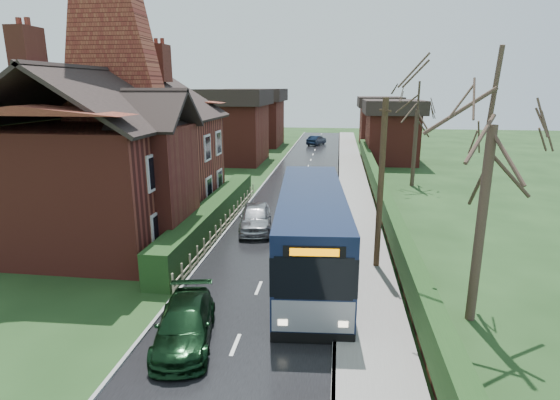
# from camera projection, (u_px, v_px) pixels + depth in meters

# --- Properties ---
(ground) EXTENTS (140.00, 140.00, 0.00)m
(ground) POSITION_uv_depth(u_px,v_px,m) (267.00, 268.00, 19.32)
(ground) COLOR #294C20
(ground) RESTS_ON ground
(road) EXTENTS (6.00, 100.00, 0.02)m
(road) POSITION_uv_depth(u_px,v_px,m) (291.00, 208.00, 28.91)
(road) COLOR black
(road) RESTS_ON ground
(pavement) EXTENTS (2.50, 100.00, 0.14)m
(pavement) POSITION_uv_depth(u_px,v_px,m) (356.00, 210.00, 28.35)
(pavement) COLOR slate
(pavement) RESTS_ON ground
(kerb_right) EXTENTS (0.12, 100.00, 0.14)m
(kerb_right) POSITION_uv_depth(u_px,v_px,m) (338.00, 209.00, 28.50)
(kerb_right) COLOR gray
(kerb_right) RESTS_ON ground
(kerb_left) EXTENTS (0.12, 100.00, 0.10)m
(kerb_left) POSITION_uv_depth(u_px,v_px,m) (246.00, 206.00, 29.29)
(kerb_left) COLOR gray
(kerb_left) RESTS_ON ground
(front_hedge) EXTENTS (1.20, 16.00, 1.60)m
(front_hedge) POSITION_uv_depth(u_px,v_px,m) (212.00, 216.00, 24.42)
(front_hedge) COLOR black
(front_hedge) RESTS_ON ground
(picket_fence) EXTENTS (0.10, 16.00, 0.90)m
(picket_fence) POSITION_uv_depth(u_px,v_px,m) (226.00, 222.00, 24.41)
(picket_fence) COLOR tan
(picket_fence) RESTS_ON ground
(right_wall_hedge) EXTENTS (0.60, 50.00, 1.80)m
(right_wall_hedge) POSITION_uv_depth(u_px,v_px,m) (381.00, 196.00, 27.91)
(right_wall_hedge) COLOR maroon
(right_wall_hedge) RESTS_ON ground
(brick_house) EXTENTS (9.30, 14.60, 10.30)m
(brick_house) POSITION_uv_depth(u_px,v_px,m) (123.00, 151.00, 23.93)
(brick_house) COLOR maroon
(brick_house) RESTS_ON ground
(bus) EXTENTS (3.55, 11.86, 3.55)m
(bus) POSITION_uv_depth(u_px,v_px,m) (311.00, 231.00, 18.76)
(bus) COLOR black
(bus) RESTS_ON ground
(car_silver) EXTENTS (2.36, 4.53, 1.47)m
(car_silver) POSITION_uv_depth(u_px,v_px,m) (255.00, 217.00, 24.39)
(car_silver) COLOR #B3B5B9
(car_silver) RESTS_ON ground
(car_green) EXTENTS (2.51, 4.42, 1.21)m
(car_green) POSITION_uv_depth(u_px,v_px,m) (185.00, 324.00, 13.61)
(car_green) COLOR black
(car_green) RESTS_ON ground
(car_distant) EXTENTS (2.67, 4.18, 1.30)m
(car_distant) POSITION_uv_depth(u_px,v_px,m) (316.00, 140.00, 60.56)
(car_distant) COLOR black
(car_distant) RESTS_ON ground
(bus_stop_sign) EXTENTS (0.12, 0.40, 2.66)m
(bus_stop_sign) POSITION_uv_depth(u_px,v_px,m) (341.00, 254.00, 16.28)
(bus_stop_sign) COLOR slate
(bus_stop_sign) RESTS_ON ground
(telegraph_pole) EXTENTS (0.41, 0.92, 7.39)m
(telegraph_pole) POSITION_uv_depth(u_px,v_px,m) (381.00, 186.00, 18.41)
(telegraph_pole) COLOR #312416
(telegraph_pole) RESTS_ON ground
(tree_right_near) EXTENTS (4.40, 4.40, 9.51)m
(tree_right_near) POSITION_uv_depth(u_px,v_px,m) (495.00, 110.00, 13.35)
(tree_right_near) COLOR #3E2D24
(tree_right_near) RESTS_ON ground
(tree_right_far) EXTENTS (4.50, 4.50, 8.69)m
(tree_right_far) POSITION_uv_depth(u_px,v_px,m) (418.00, 104.00, 33.89)
(tree_right_far) COLOR #33271E
(tree_right_far) RESTS_ON ground
(tree_house_side) EXTENTS (3.90, 3.90, 8.87)m
(tree_house_side) POSITION_uv_depth(u_px,v_px,m) (164.00, 102.00, 34.69)
(tree_house_side) COLOR #342A1F
(tree_house_side) RESTS_ON ground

